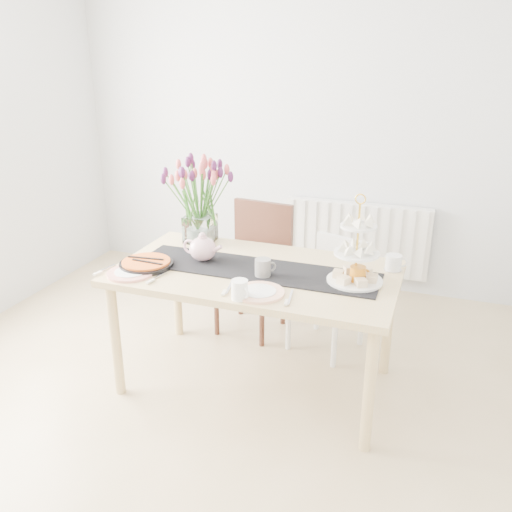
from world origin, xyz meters
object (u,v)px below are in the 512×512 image
(chair_white, at_px, (332,286))
(mug_grey, at_px, (263,268))
(tulip_vase, at_px, (199,188))
(cream_jug, at_px, (393,263))
(mug_white, at_px, (240,290))
(cake_stand, at_px, (356,261))
(plate_right, at_px, (259,292))
(chair_brown, at_px, (256,257))
(teapot, at_px, (203,249))
(plate_left, at_px, (131,273))
(dining_table, at_px, (256,282))
(radiator, at_px, (356,238))
(mug_orange, at_px, (358,275))
(tart_tin, at_px, (146,264))

(chair_white, bearing_deg, mug_grey, -91.20)
(tulip_vase, relative_size, cream_jug, 7.07)
(tulip_vase, height_order, mug_white, tulip_vase)
(cake_stand, relative_size, plate_right, 1.67)
(chair_brown, xyz_separation_m, plate_right, (0.38, -1.01, 0.22))
(cream_jug, relative_size, mug_white, 0.90)
(chair_white, relative_size, teapot, 2.95)
(cake_stand, xyz_separation_m, plate_left, (-1.21, -0.30, -0.12))
(dining_table, distance_m, teapot, 0.38)
(cake_stand, relative_size, teapot, 1.72)
(cake_stand, xyz_separation_m, plate_right, (-0.44, -0.30, -0.12))
(teapot, xyz_separation_m, plate_right, (0.46, -0.31, -0.07))
(radiator, distance_m, mug_white, 2.06)
(chair_white, height_order, mug_orange, mug_orange)
(cake_stand, height_order, plate_right, cake_stand)
(mug_white, relative_size, plate_left, 0.38)
(tart_tin, relative_size, mug_white, 3.06)
(tulip_vase, distance_m, cake_stand, 1.15)
(chair_brown, bearing_deg, cake_stand, -33.80)
(radiator, bearing_deg, chair_white, -89.00)
(tart_tin, distance_m, mug_orange, 1.21)
(tulip_vase, distance_m, mug_orange, 1.18)
(dining_table, bearing_deg, radiator, 79.37)
(plate_left, bearing_deg, chair_brown, 68.96)
(chair_brown, distance_m, teapot, 0.76)
(tulip_vase, distance_m, mug_grey, 0.78)
(cream_jug, height_order, plate_right, cream_jug)
(plate_left, bearing_deg, tulip_vase, 78.07)
(cream_jug, bearing_deg, mug_white, -146.96)
(radiator, relative_size, teapot, 4.68)
(radiator, relative_size, plate_right, 4.53)
(chair_brown, bearing_deg, chair_white, -1.80)
(mug_grey, distance_m, plate_left, 0.74)
(dining_table, relative_size, mug_grey, 15.27)
(chair_brown, bearing_deg, radiator, 65.18)
(chair_white, relative_size, mug_orange, 7.42)
(tulip_vase, height_order, plate_right, tulip_vase)
(cake_stand, distance_m, tart_tin, 1.20)
(tart_tin, bearing_deg, mug_white, -18.07)
(dining_table, bearing_deg, chair_white, 62.60)
(tulip_vase, relative_size, mug_grey, 6.20)
(cream_jug, relative_size, plate_right, 0.35)
(mug_grey, bearing_deg, mug_orange, -32.22)
(cake_stand, xyz_separation_m, tart_tin, (-1.18, -0.18, -0.11))
(teapot, bearing_deg, mug_white, -39.47)
(tart_tin, bearing_deg, tulip_vase, 78.30)
(mug_orange, bearing_deg, radiator, 55.64)
(chair_brown, relative_size, chair_white, 1.21)
(tart_tin, bearing_deg, mug_grey, 7.48)
(chair_brown, relative_size, cream_jug, 9.99)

